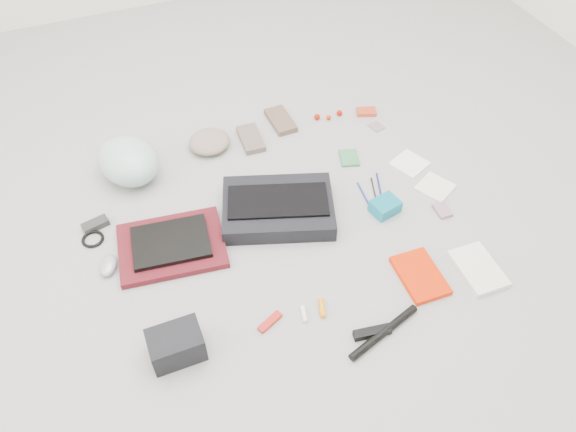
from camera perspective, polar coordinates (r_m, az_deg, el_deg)
name	(u,v)px	position (r m, az deg, el deg)	size (l,w,h in m)	color
ground_plane	(288,224)	(2.28, 0.00, -0.84)	(4.00, 4.00, 0.00)	gray
messenger_bag	(278,208)	(2.29, -1.02, 0.82)	(0.45, 0.32, 0.07)	black
bag_flap	(278,201)	(2.26, -1.03, 1.56)	(0.40, 0.18, 0.01)	black
laptop_sleeve	(172,246)	(2.24, -11.73, -2.99)	(0.41, 0.30, 0.03)	#551119
laptop	(171,242)	(2.22, -11.82, -2.60)	(0.29, 0.21, 0.02)	black
bike_helmet	(128,161)	(2.51, -15.92, 5.41)	(0.24, 0.30, 0.18)	#A9D4CD
beanie	(209,142)	(2.62, -7.99, 7.50)	(0.19, 0.18, 0.07)	gray
mitten_left	(251,139)	(2.64, -3.79, 7.84)	(0.09, 0.19, 0.03)	#6B5952
mitten_right	(281,120)	(2.74, -0.76, 9.68)	(0.10, 0.19, 0.03)	brown
power_brick	(96,224)	(2.39, -18.97, -0.82)	(0.10, 0.05, 0.03)	black
cable_coil	(93,239)	(2.35, -19.21, -2.23)	(0.09, 0.09, 0.01)	black
mouse	(108,265)	(2.23, -17.79, -4.79)	(0.06, 0.10, 0.04)	#9191A2
camera_bag	(176,345)	(1.94, -11.28, -12.72)	(0.18, 0.12, 0.11)	black
multitool	(270,322)	(2.00, -1.85, -10.70)	(0.10, 0.03, 0.02)	#A81710
toiletry_tube_white	(304,314)	(2.02, 1.64, -9.93)	(0.02, 0.02, 0.06)	silver
toiletry_tube_orange	(322,308)	(2.03, 3.49, -9.31)	(0.02, 0.02, 0.07)	orange
u_lock	(372,332)	(2.00, 8.55, -11.60)	(0.13, 0.03, 0.03)	black
bike_pump	(384,332)	(2.00, 9.71, -11.56)	(0.03, 0.03, 0.31)	black
book_red	(420,276)	(2.16, 13.26, -5.91)	(0.15, 0.22, 0.02)	#EE2500
book_white	(478,269)	(2.24, 18.75, -5.10)	(0.14, 0.22, 0.02)	silver
notepad	(349,158)	(2.56, 6.22, 5.89)	(0.08, 0.11, 0.01)	#377146
pen_blue	(363,194)	(2.41, 7.65, 2.25)	(0.01, 0.01, 0.14)	navy
pen_black	(374,188)	(2.44, 8.68, 2.80)	(0.01, 0.01, 0.13)	black
pen_navy	(379,185)	(2.46, 9.24, 3.08)	(0.01, 0.01, 0.15)	navy
accordion_wallet	(385,206)	(2.34, 9.82, 0.96)	(0.11, 0.09, 0.06)	#0D7290
card_deck	(442,210)	(2.41, 15.39, 0.57)	(0.06, 0.08, 0.02)	gray
napkin_top	(410,164)	(2.58, 12.25, 5.23)	(0.14, 0.14, 0.01)	white
napkin_bottom	(435,187)	(2.50, 14.74, 2.87)	(0.13, 0.13, 0.01)	silver
lollipop_a	(317,117)	(2.77, 2.98, 10.02)	(0.03, 0.03, 0.03)	#A40C00
lollipop_b	(329,117)	(2.77, 4.14, 9.95)	(0.02, 0.02, 0.02)	#C22400
lollipop_c	(339,113)	(2.80, 5.24, 10.39)	(0.03, 0.03, 0.03)	#A30C00
altoids_tin	(366,112)	(2.83, 7.95, 10.44)	(0.09, 0.06, 0.02)	#B63E1F
stamp_sheet	(376,127)	(2.76, 8.97, 8.97)	(0.06, 0.07, 0.00)	gray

